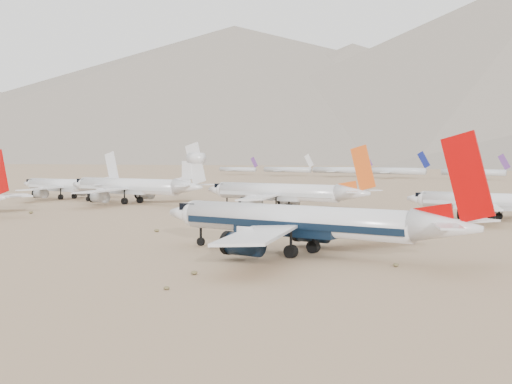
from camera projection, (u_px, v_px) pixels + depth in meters
ground at (240, 253)px, 106.27m from camera, size 7000.00×7000.00×0.00m
main_airliner at (307, 222)px, 103.32m from camera, size 50.42×49.25×17.79m
row2_gold_tail at (498, 202)px, 158.33m from camera, size 41.19×40.28×14.66m
row2_orange_tail at (285, 193)px, 184.71m from camera, size 48.09×47.04×17.15m
row2_white_trijet at (135, 186)px, 212.82m from camera, size 51.60×50.43×18.28m
row2_white_twin at (68, 186)px, 235.21m from camera, size 44.18×43.23×15.79m
desert_scrub at (132, 283)px, 79.96m from camera, size 261.14×121.67×0.63m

